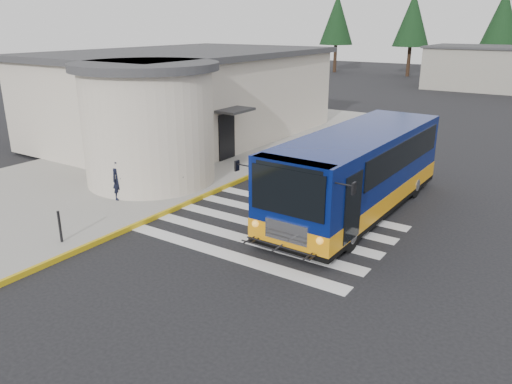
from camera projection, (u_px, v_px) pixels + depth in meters
The scene contains 9 objects.
ground at pixel (292, 222), 16.86m from camera, with size 140.00×140.00×0.00m, color black.
sidewalk at pixel (174, 157), 24.71m from camera, with size 10.00×34.00×0.15m, color gray.
curb_strip at pixel (257, 173), 22.11m from camera, with size 0.12×34.00×0.16m, color gold.
station_building at pixel (183, 97), 27.17m from camera, with size 12.70×18.70×4.80m.
crosswalk at pixel (267, 227), 16.49m from camera, with size 8.00×5.35×0.01m.
transit_bus at pixel (357, 175), 17.36m from camera, with size 3.72×10.28×2.88m.
pedestrian_a at pixel (119, 180), 18.38m from camera, with size 0.56×0.37×1.53m, color black.
pedestrian_b at pixel (177, 174), 18.83m from camera, with size 0.81×0.63×1.67m, color black.
bollard at pixel (60, 227), 14.85m from camera, with size 0.08×0.08×0.99m, color black.
Camera 1 is at (7.67, -13.67, 6.41)m, focal length 35.00 mm.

